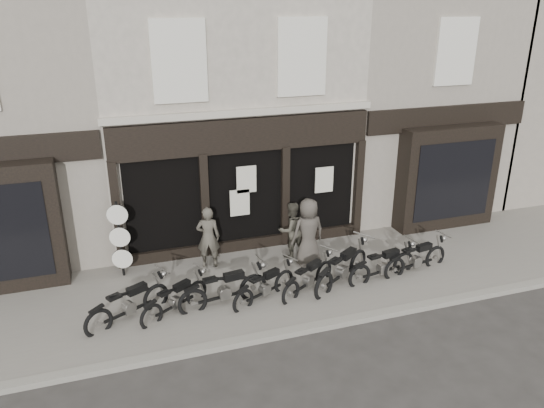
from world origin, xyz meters
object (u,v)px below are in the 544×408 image
object	(u,v)px
motorcycle_1	(176,301)
motorcycle_4	(308,280)
motorcycle_2	(225,292)
man_left	(208,237)
man_centre	(291,230)
motorcycle_6	(383,267)
motorcycle_0	(129,307)
motorcycle_7	(416,261)
man_right	(308,232)
motorcycle_5	(342,271)
advert_sign_post	(120,243)
motorcycle_3	(265,289)

from	to	relation	value
motorcycle_1	motorcycle_4	distance (m)	3.25
motorcycle_2	man_left	distance (m)	2.03
motorcycle_2	man_centre	bearing A→B (deg)	29.63
motorcycle_6	man_left	world-z (taller)	man_left
motorcycle_2	motorcycle_6	size ratio (longest dim) A/B	1.06
motorcycle_0	motorcycle_7	distance (m)	7.35
motorcycle_1	man_right	size ratio (longest dim) A/B	0.93
motorcycle_5	advert_sign_post	xyz separation A→B (m)	(-5.22, 2.08, 0.61)
motorcycle_0	motorcycle_5	distance (m)	5.21
motorcycle_3	motorcycle_6	size ratio (longest dim) A/B	0.86
motorcycle_4	man_left	xyz separation A→B (m)	(-2.07, 1.96, 0.59)
man_left	motorcycle_0	bearing A→B (deg)	54.42
motorcycle_2	motorcycle_4	size ratio (longest dim) A/B	1.25
motorcycle_7	motorcycle_6	bearing A→B (deg)	173.81
motorcycle_4	advert_sign_post	xyz separation A→B (m)	(-4.29, 2.13, 0.68)
motorcycle_4	motorcycle_7	bearing A→B (deg)	-30.49
man_left	advert_sign_post	bearing A→B (deg)	9.52
motorcycle_3	man_left	world-z (taller)	man_left
man_right	advert_sign_post	size ratio (longest dim) A/B	0.86
motorcycle_5	advert_sign_post	size ratio (longest dim) A/B	0.95
motorcycle_6	motorcycle_1	bearing A→B (deg)	168.27
advert_sign_post	motorcycle_4	bearing A→B (deg)	-14.12
man_left	motorcycle_5	bearing A→B (deg)	161.53
motorcycle_6	man_left	xyz separation A→B (m)	(-4.10, 2.00, 0.57)
motorcycle_5	advert_sign_post	distance (m)	5.65
motorcycle_3	motorcycle_7	bearing A→B (deg)	-24.29
motorcycle_0	motorcycle_3	distance (m)	3.14
man_left	man_centre	distance (m)	2.30
motorcycle_2	motorcycle_3	xyz separation A→B (m)	(0.97, -0.06, -0.05)
motorcycle_6	man_centre	distance (m)	2.66
motorcycle_4	man_right	size ratio (longest dim) A/B	0.95
motorcycle_6	man_left	size ratio (longest dim) A/B	1.23
man_centre	advert_sign_post	bearing A→B (deg)	-13.30
motorcycle_0	man_centre	bearing A→B (deg)	-6.13
motorcycle_2	motorcycle_6	world-z (taller)	motorcycle_2
motorcycle_0	motorcycle_1	size ratio (longest dim) A/B	1.13
motorcycle_4	advert_sign_post	distance (m)	4.84
motorcycle_1	motorcycle_5	xyz separation A→B (m)	(4.19, 0.02, 0.07)
motorcycle_4	motorcycle_5	world-z (taller)	motorcycle_5
motorcycle_0	motorcycle_2	world-z (taller)	motorcycle_2
motorcycle_5	man_left	size ratio (longest dim) A/B	1.21
motorcycle_2	man_right	bearing A→B (deg)	17.22
motorcycle_5	man_left	distance (m)	3.60
motorcycle_7	advert_sign_post	xyz separation A→B (m)	(-7.36, 2.09, 0.66)
motorcycle_1	motorcycle_4	bearing A→B (deg)	-32.33
motorcycle_4	motorcycle_5	size ratio (longest dim) A/B	0.86
motorcycle_0	motorcycle_3	world-z (taller)	motorcycle_0
man_left	man_centre	world-z (taller)	man_left
motorcycle_6	man_right	xyz separation A→B (m)	(-1.56, 1.30, 0.65)
motorcycle_0	motorcycle_1	world-z (taller)	motorcycle_0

